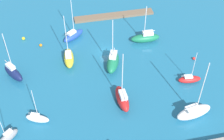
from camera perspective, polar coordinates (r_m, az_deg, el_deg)
name	(u,v)px	position (r m, az deg, el deg)	size (l,w,h in m)	color
water	(105,51)	(80.77, -1.29, 3.44)	(160.00, 160.00, 0.00)	#1E668C
pier_dock	(114,16)	(93.59, 0.38, 10.01)	(23.78, 2.73, 0.68)	brown
sailboat_red_east_end	(190,79)	(74.27, 14.10, -1.64)	(5.50, 2.32, 8.85)	red
sailboat_white_center_basin	(37,118)	(66.19, -13.60, -8.64)	(5.22, 3.37, 9.37)	white
sailboat_green_inner_mooring	(145,38)	(83.73, 6.19, 5.97)	(7.87, 2.94, 10.96)	#19724C
sailboat_yellow_by_breakwater	(69,58)	(77.39, -7.97, 2.23)	(2.79, 7.00, 13.46)	yellow
sailboat_gray_outer_mooring	(8,137)	(64.88, -18.68, -11.68)	(4.67, 4.37, 8.38)	gray
sailboat_blue_lone_south	(73,35)	(85.01, -7.14, 6.38)	(6.68, 5.77, 12.15)	#2347B2
sailboat_navy_far_south	(13,73)	(76.27, -17.75, -0.44)	(5.54, 6.77, 13.03)	#141E4C
sailboat_red_along_channel	(122,98)	(67.07, 1.89, -5.23)	(2.66, 7.40, 13.74)	red
sailboat_white_far_north	(194,112)	(67.04, 14.84, -7.46)	(8.33, 4.03, 14.93)	white
sailboat_green_near_pier	(113,62)	(75.41, 0.16, 1.56)	(5.29, 8.13, 13.90)	#19724C
mooring_buoy_red	(194,58)	(80.79, 14.86, 2.07)	(0.73, 0.73, 0.73)	red
mooring_buoy_yellow	(23,38)	(87.74, -16.01, 5.61)	(0.85, 0.85, 0.85)	yellow
mooring_buoy_orange	(41,45)	(84.27, -13.01, 4.48)	(0.79, 0.79, 0.79)	orange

